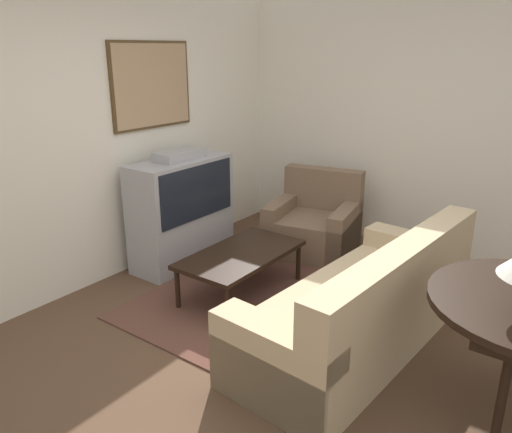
{
  "coord_description": "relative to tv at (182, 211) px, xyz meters",
  "views": [
    {
      "loc": [
        -2.64,
        -1.67,
        2.13
      ],
      "look_at": [
        0.63,
        0.72,
        0.75
      ],
      "focal_mm": 35.0,
      "sensor_mm": 36.0,
      "label": 1
    }
  ],
  "objects": [
    {
      "name": "tv",
      "position": [
        0.0,
        0.0,
        0.0
      ],
      "size": [
        1.1,
        0.46,
        1.18
      ],
      "color": "#9E9EA3",
      "rests_on": "ground_plane"
    },
    {
      "name": "wall_back",
      "position": [
        -0.78,
        0.37,
        0.8
      ],
      "size": [
        12.0,
        0.1,
        2.7
      ],
      "color": "silver",
      "rests_on": "ground_plane"
    },
    {
      "name": "armchair",
      "position": [
        1.06,
        -0.94,
        -0.27
      ],
      "size": [
        0.99,
        1.02,
        0.87
      ],
      "rotation": [
        0.0,
        0.0,
        -1.38
      ],
      "color": "brown",
      "rests_on": "ground_plane"
    },
    {
      "name": "couch",
      "position": [
        -0.32,
        -2.15,
        -0.25
      ],
      "size": [
        2.28,
        1.04,
        0.87
      ],
      "rotation": [
        0.0,
        0.0,
        3.07
      ],
      "color": "#CCB289",
      "rests_on": "ground_plane"
    },
    {
      "name": "coffee_table",
      "position": [
        -0.21,
        -0.92,
        -0.19
      ],
      "size": [
        1.17,
        0.64,
        0.41
      ],
      "color": "black",
      "rests_on": "ground_plane"
    },
    {
      "name": "area_rug",
      "position": [
        -0.28,
        -0.94,
        -0.55
      ],
      "size": [
        1.98,
        1.44,
        0.01
      ],
      "color": "brown",
      "rests_on": "ground_plane"
    },
    {
      "name": "ground_plane",
      "position": [
        -0.79,
        -1.76,
        -0.56
      ],
      "size": [
        12.0,
        12.0,
        0.0
      ],
      "primitive_type": "plane",
      "color": "brown"
    },
    {
      "name": "wall_right",
      "position": [
        1.84,
        -1.76,
        0.79
      ],
      "size": [
        0.06,
        12.0,
        2.7
      ],
      "color": "silver",
      "rests_on": "ground_plane"
    }
  ]
}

